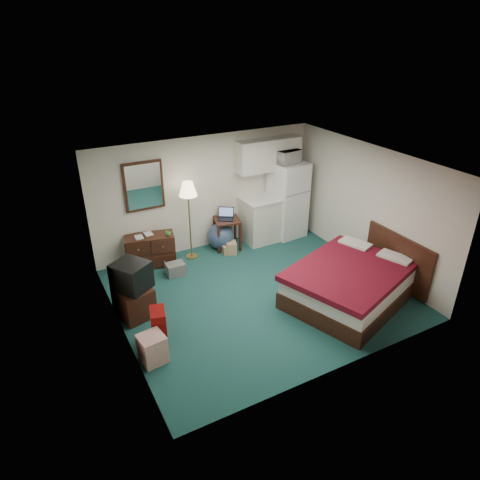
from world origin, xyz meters
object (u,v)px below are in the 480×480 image
tv_stand (134,302)px  desk (227,233)px  suitcase (159,326)px  bed (349,285)px  floor_lamp (190,221)px  dresser (150,250)px  kitchen_counter (263,219)px  fridge (288,200)px

tv_stand → desk: bearing=17.0°
desk → suitcase: 3.37m
bed → floor_lamp: bearing=103.9°
dresser → kitchen_counter: size_ratio=0.99×
desk → kitchen_counter: bearing=12.5°
dresser → desk: 1.75m
desk → tv_stand: desk is taller
floor_lamp → bed: 3.47m
tv_stand → suitcase: bearing=-93.7°
bed → tv_stand: 3.80m
fridge → suitcase: (-3.93, -2.32, -0.58)m
floor_lamp → suitcase: (-1.50, -2.33, -0.55)m
bed → tv_stand: (-3.53, 1.40, -0.07)m
floor_lamp → bed: bearing=-56.9°
fridge → suitcase: fridge is taller
dresser → tv_stand: (-0.79, -1.56, -0.07)m
bed → suitcase: size_ratio=3.59×
desk → dresser: bearing=-167.6°
bed → tv_stand: bearing=139.2°
bed → dresser: bearing=113.6°
tv_stand → dresser: bearing=49.3°
floor_lamp → fridge: bearing=-0.3°
fridge → tv_stand: bearing=-165.3°
fridge → suitcase: 4.61m
floor_lamp → desk: floor_lamp is taller
kitchen_counter → tv_stand: 3.76m
desk → kitchen_counter: kitchen_counter is taller
kitchen_counter → bed: (0.09, -2.89, -0.16)m
suitcase → dresser: bearing=89.7°
dresser → floor_lamp: floor_lamp is taller
tv_stand → suitcase: suitcase is taller
kitchen_counter → suitcase: bearing=-145.7°
fridge → tv_stand: (-4.09, -1.47, -0.61)m
desk → fridge: 1.64m
bed → kitchen_counter: bearing=72.5°
kitchen_counter → suitcase: (-3.29, -2.35, -0.20)m
fridge → bed: 2.97m
tv_stand → bed: bearing=-35.5°
dresser → desk: size_ratio=1.44×
kitchen_counter → tv_stand: bearing=-157.8°
floor_lamp → fridge: 2.43m
fridge → tv_stand: fridge is taller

